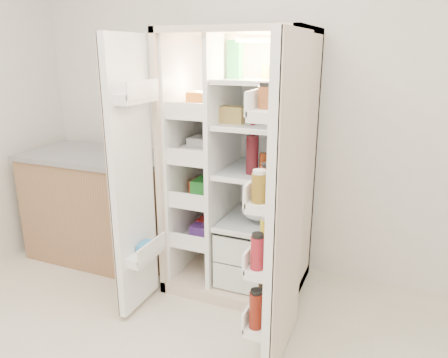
% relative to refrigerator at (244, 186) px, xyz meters
% --- Properties ---
extents(wall_back, '(4.00, 0.02, 2.70)m').
position_rel_refrigerator_xyz_m(wall_back, '(0.09, 0.35, 0.61)').
color(wall_back, white).
rests_on(wall_back, floor).
extents(refrigerator, '(0.92, 0.70, 1.80)m').
position_rel_refrigerator_xyz_m(refrigerator, '(0.00, 0.00, 0.00)').
color(refrigerator, beige).
rests_on(refrigerator, floor).
extents(freezer_door, '(0.15, 0.40, 1.72)m').
position_rel_refrigerator_xyz_m(freezer_door, '(-0.51, -0.60, 0.15)').
color(freezer_door, white).
rests_on(freezer_door, floor).
extents(fridge_door, '(0.17, 0.58, 1.72)m').
position_rel_refrigerator_xyz_m(fridge_door, '(0.47, -0.69, 0.13)').
color(fridge_door, white).
rests_on(fridge_door, floor).
extents(kitchen_counter, '(1.21, 0.65, 0.88)m').
position_rel_refrigerator_xyz_m(kitchen_counter, '(-1.19, -0.08, -0.30)').
color(kitchen_counter, '#936949').
rests_on(kitchen_counter, floor).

